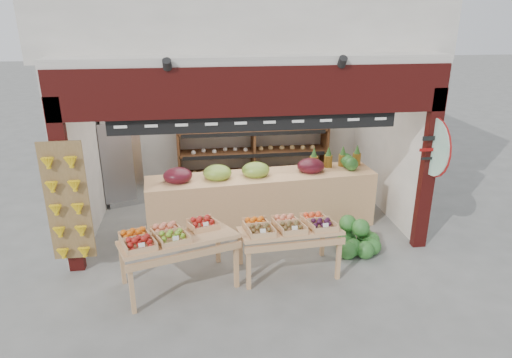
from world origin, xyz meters
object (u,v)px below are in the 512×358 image
Objects in this scene: back_shelving at (253,135)px; cardboard_stack at (194,205)px; refrigerator at (120,158)px; mid_counter at (261,199)px; display_table_left at (169,238)px; watermelon_pile at (357,240)px; display_table_right at (289,228)px.

cardboard_stack is at bearing -134.57° from back_shelving.
mid_counter is (2.63, -1.61, -0.37)m from refrigerator.
display_table_left is 2.24× the size of watermelon_pile.
cardboard_stack is 2.39m from display_table_left.
cardboard_stack reaches higher than watermelon_pile.
refrigerator reaches higher than watermelon_pile.
cardboard_stack is 2.60m from display_table_right.
back_shelving is 2.06m from mid_counter.
refrigerator is 2.34× the size of watermelon_pile.
cardboard_stack is 0.69× the size of display_table_right.
watermelon_pile is at bearing 19.28° from display_table_right.
watermelon_pile is at bearing -32.87° from cardboard_stack.
refrigerator reaches higher than display_table_right.
refrigerator is 4.22m from display_table_right.
display_table_right is (0.19, -1.53, 0.18)m from mid_counter.
back_shelving reaches higher than watermelon_pile.
refrigerator is 1.78× the size of cardboard_stack.
display_table_left is 1.17× the size of display_table_right.
mid_counter is at bearing -50.39° from refrigerator.
cardboard_stack is at bearing 81.89° from display_table_left.
display_table_right is (0.07, -3.48, -0.48)m from back_shelving.
watermelon_pile is at bearing 11.45° from display_table_left.
refrigerator is at bearing -172.95° from back_shelving.
back_shelving is 3.47m from watermelon_pile.
cardboard_stack is 0.59× the size of display_table_left.
back_shelving is 2.78m from refrigerator.
display_table_left is at bearing -114.33° from back_shelving.
refrigerator is 1.05× the size of display_table_left.
mid_counter is 1.84m from watermelon_pile.
refrigerator is 1.87m from cardboard_stack.
refrigerator is 3.48m from display_table_left.
back_shelving reaches higher than refrigerator.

